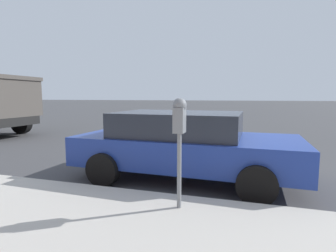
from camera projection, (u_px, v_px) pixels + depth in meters
name	position (u px, v px, depth m)	size (l,w,h in m)	color
ground_plane	(205.00, 168.00, 6.21)	(220.00, 220.00, 0.00)	#424244
parking_meter	(179.00, 125.00, 3.51)	(0.21, 0.19, 1.51)	gray
car_blue	(184.00, 143.00, 5.40)	(2.25, 4.50, 1.37)	navy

